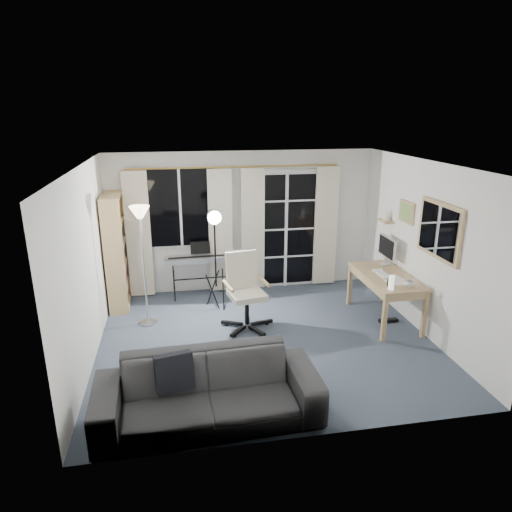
% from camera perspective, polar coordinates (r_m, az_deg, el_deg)
% --- Properties ---
extents(floor, '(4.50, 4.00, 0.02)m').
position_cam_1_polar(floor, '(6.44, 1.17, -10.48)').
color(floor, '#3A4855').
rests_on(floor, ground).
extents(window, '(1.20, 0.08, 1.40)m').
position_cam_1_polar(window, '(7.68, -9.45, 6.03)').
color(window, white).
rests_on(window, floor).
extents(french_door, '(1.32, 0.09, 2.11)m').
position_cam_1_polar(french_door, '(8.01, 3.71, 3.24)').
color(french_door, white).
rests_on(french_door, floor).
extents(curtains, '(3.60, 0.07, 2.13)m').
position_cam_1_polar(curtains, '(7.75, -2.52, 3.27)').
color(curtains, gold).
rests_on(curtains, floor).
extents(bookshelf, '(0.33, 0.86, 1.82)m').
position_cam_1_polar(bookshelf, '(7.51, -17.32, 0.12)').
color(bookshelf, tan).
rests_on(bookshelf, floor).
extents(torchiere_lamp, '(0.35, 0.35, 1.78)m').
position_cam_1_polar(torchiere_lamp, '(6.58, -14.19, 3.10)').
color(torchiere_lamp, '#B2B2B7').
rests_on(torchiere_lamp, floor).
extents(keyboard_piano, '(1.22, 0.61, 0.88)m').
position_cam_1_polar(keyboard_piano, '(7.64, -6.88, -0.41)').
color(keyboard_piano, black).
rests_on(keyboard_piano, floor).
extents(studio_light, '(0.30, 0.33, 1.66)m').
position_cam_1_polar(studio_light, '(6.93, -5.19, 3.44)').
color(studio_light, black).
rests_on(studio_light, floor).
extents(office_chair, '(0.76, 0.76, 1.11)m').
position_cam_1_polar(office_chair, '(6.59, -1.54, -3.43)').
color(office_chair, black).
rests_on(office_chair, floor).
extents(desk, '(0.67, 1.34, 0.72)m').
position_cam_1_polar(desk, '(7.02, 15.93, -2.99)').
color(desk, tan).
rests_on(desk, floor).
extents(monitor, '(0.17, 0.52, 0.45)m').
position_cam_1_polar(monitor, '(7.37, 16.05, 0.97)').
color(monitor, silver).
rests_on(monitor, desk).
extents(desk_clutter, '(0.42, 0.81, 0.91)m').
position_cam_1_polar(desk_clutter, '(6.83, 16.23, -4.20)').
color(desk_clutter, white).
rests_on(desk_clutter, desk).
extents(mug, '(0.12, 0.09, 0.12)m').
position_cam_1_polar(mug, '(6.60, 18.68, -3.23)').
color(mug, silver).
rests_on(mug, desk).
extents(wall_mirror, '(0.04, 0.94, 0.74)m').
position_cam_1_polar(wall_mirror, '(6.37, 21.97, 2.95)').
color(wall_mirror, tan).
rests_on(wall_mirror, floor).
extents(framed_print, '(0.03, 0.42, 0.32)m').
position_cam_1_polar(framed_print, '(7.11, 18.31, 5.24)').
color(framed_print, tan).
rests_on(framed_print, floor).
extents(wall_shelf, '(0.16, 0.30, 0.18)m').
position_cam_1_polar(wall_shelf, '(7.55, 15.95, 4.66)').
color(wall_shelf, tan).
rests_on(wall_shelf, floor).
extents(sofa, '(2.29, 0.74, 0.88)m').
position_cam_1_polar(sofa, '(4.78, -6.08, -15.27)').
color(sofa, '#2C2D2F').
rests_on(sofa, floor).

